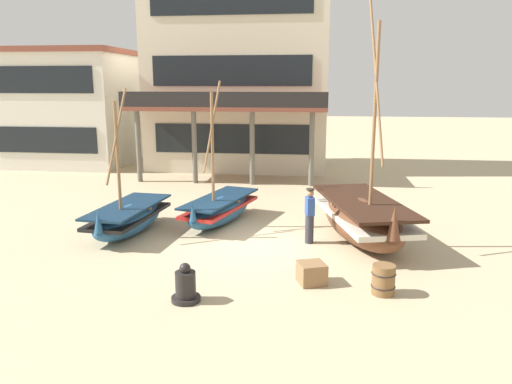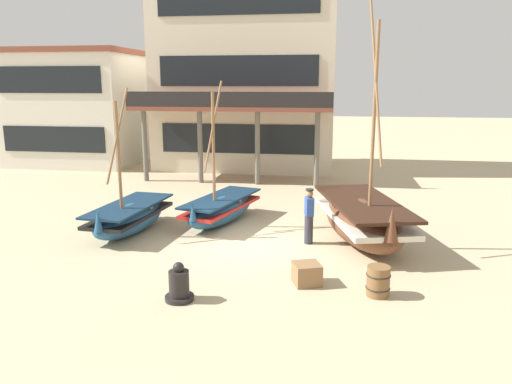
% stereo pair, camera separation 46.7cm
% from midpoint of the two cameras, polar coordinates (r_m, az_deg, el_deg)
% --- Properties ---
extents(ground_plane, '(120.00, 120.00, 0.00)m').
position_cam_midpoint_polar(ground_plane, '(14.82, 0.30, -6.12)').
color(ground_plane, tan).
extents(fishing_boat_near_left, '(1.78, 3.87, 4.59)m').
position_cam_midpoint_polar(fishing_boat_near_left, '(16.34, -13.63, -2.80)').
color(fishing_boat_near_left, '#23517A').
rests_on(fishing_boat_near_left, ground).
extents(fishing_boat_centre_large, '(3.05, 5.22, 7.07)m').
position_cam_midpoint_polar(fishing_boat_centre_large, '(15.30, 13.05, -3.06)').
color(fishing_boat_centre_large, brown).
rests_on(fishing_boat_centre_large, ground).
extents(fishing_boat_far_right, '(2.24, 4.05, 4.81)m').
position_cam_midpoint_polar(fishing_boat_far_right, '(16.98, -3.26, -1.91)').
color(fishing_boat_far_right, '#23517A').
rests_on(fishing_boat_far_right, ground).
extents(fisherman_by_hull, '(0.31, 0.41, 1.68)m').
position_cam_midpoint_polar(fisherman_by_hull, '(14.82, 7.05, -2.85)').
color(fisherman_by_hull, '#33333D').
rests_on(fisherman_by_hull, ground).
extents(capstan_winch, '(0.65, 0.65, 0.89)m').
position_cam_midpoint_polar(capstan_winch, '(11.21, -7.69, -10.67)').
color(capstan_winch, black).
rests_on(capstan_winch, ground).
extents(wooden_barrel, '(0.56, 0.56, 0.70)m').
position_cam_midpoint_polar(wooden_barrel, '(11.71, 15.08, -9.93)').
color(wooden_barrel, brown).
rests_on(wooden_barrel, ground).
extents(cargo_crate, '(0.79, 0.79, 0.51)m').
position_cam_midpoint_polar(cargo_crate, '(12.06, 7.01, -9.37)').
color(cargo_crate, olive).
rests_on(cargo_crate, ground).
extents(harbor_building_main, '(10.14, 8.08, 10.65)m').
position_cam_midpoint_polar(harbor_building_main, '(28.19, -0.64, 13.65)').
color(harbor_building_main, beige).
rests_on(harbor_building_main, ground).
extents(harbor_building_annex, '(7.34, 5.99, 6.64)m').
position_cam_midpoint_polar(harbor_building_annex, '(31.50, -19.46, 9.22)').
color(harbor_building_annex, silver).
rests_on(harbor_building_annex, ground).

